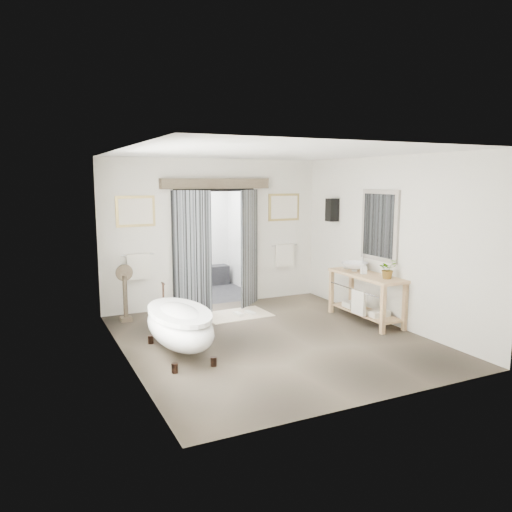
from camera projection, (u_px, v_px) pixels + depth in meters
name	position (u px, v px, depth m)	size (l,w,h in m)	color
ground_plane	(272.00, 339.00, 7.88)	(5.00, 5.00, 0.00)	brown
room_shell	(275.00, 223.00, 7.47)	(4.52, 5.02, 2.91)	beige
shower_room	(191.00, 250.00, 11.30)	(2.22, 2.01, 2.51)	#2B2B2C
back_wall_dressing	(218.00, 228.00, 9.70)	(3.82, 0.69, 2.52)	black
clawfoot_tub	(179.00, 325.00, 7.14)	(0.82, 1.83, 0.90)	black
vanity	(365.00, 293.00, 8.81)	(0.57, 1.60, 0.85)	tan
pedestal_mirror	(125.00, 297.00, 8.84)	(0.30, 0.20, 1.03)	brown
rug	(237.00, 315.00, 9.28)	(1.20, 0.80, 0.01)	beige
slippers	(244.00, 313.00, 9.25)	(0.36, 0.26, 0.05)	white
basin	(355.00, 267.00, 9.04)	(0.47, 0.47, 0.16)	white
plant	(388.00, 269.00, 8.35)	(0.30, 0.26, 0.33)	gray
soap_bottle_a	(364.00, 268.00, 8.77)	(0.09, 0.10, 0.21)	gray
soap_bottle_b	(347.00, 264.00, 9.25)	(0.14, 0.14, 0.18)	gray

